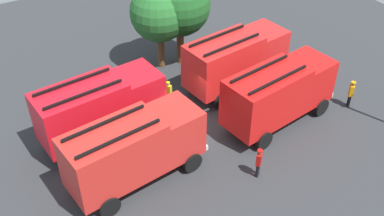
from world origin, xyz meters
The scene contains 12 objects.
ground_plane centered at (0.00, 0.00, 0.00)m, with size 46.70×46.70×0.00m, color #2D3033.
fire_truck_0 centered at (-4.58, -2.15, 2.15)m, with size 7.43×3.42×3.88m.
fire_truck_1 centered at (4.54, -2.10, 2.15)m, with size 7.46×3.52×3.88m.
fire_truck_2 centered at (-4.75, 1.86, 2.15)m, with size 7.39×3.29×3.88m.
fire_truck_3 centered at (4.57, 2.20, 2.15)m, with size 7.44×3.45×3.88m.
firefighter_0 centered at (0.91, -5.13, 0.99)m, with size 0.48×0.45×1.76m.
firefighter_1 centered at (9.44, -3.22, 1.02)m, with size 0.46×0.47×1.80m.
firefighter_2 centered at (-0.10, 2.71, 0.91)m, with size 0.41×0.48×1.64m.
firefighter_3 centered at (-6.04, 5.58, 0.91)m, with size 0.36×0.47×1.64m.
tree_0 centered at (1.61, 6.92, 4.05)m, with size 3.89×3.89×6.02m.
tree_1 centered at (3.05, 6.74, 4.31)m, with size 4.13×4.13×6.40m.
traffic_cone_0 centered at (-7.84, 4.36, 0.36)m, with size 0.51×0.51×0.73m, color #F2600C.
Camera 1 is at (-10.59, -17.81, 17.28)m, focal length 42.70 mm.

